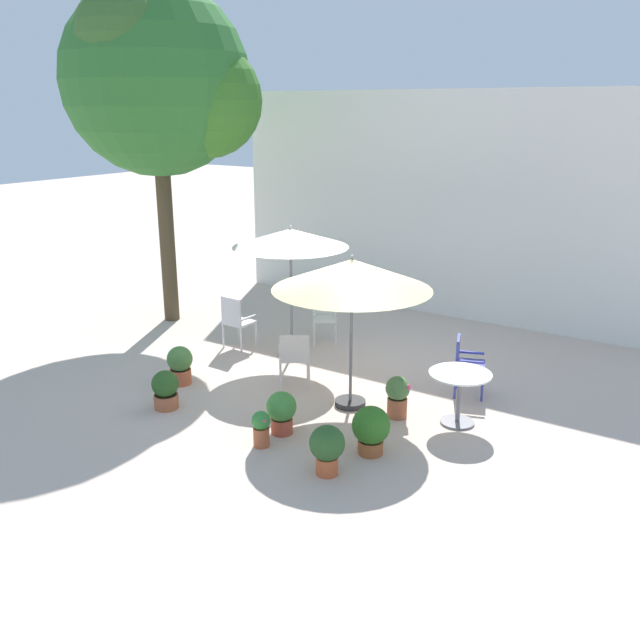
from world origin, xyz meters
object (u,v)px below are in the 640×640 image
object	(u,v)px
patio_umbrella_0	(291,240)
potted_plant_0	(261,427)
shade_tree	(160,80)
patio_chair_3	(466,361)
potted_plant_6	(165,389)
potted_plant_4	(371,428)
patio_chair_0	(236,319)
cafe_table_0	(459,388)
potted_plant_2	(398,395)
potted_plant_5	(180,364)
potted_plant_3	(282,411)
patio_chair_1	(294,355)
potted_plant_1	(327,447)
patio_chair_2	(324,312)
patio_umbrella_1	(352,276)

from	to	relation	value
patio_umbrella_0	potted_plant_0	world-z (taller)	patio_umbrella_0
shade_tree	patio_chair_3	world-z (taller)	shade_tree
potted_plant_6	potted_plant_4	bearing A→B (deg)	7.86
patio_chair_0	potted_plant_6	distance (m)	2.63
cafe_table_0	patio_chair_3	bearing A→B (deg)	107.61
patio_umbrella_0	potted_plant_2	world-z (taller)	patio_umbrella_0
potted_plant_5	shade_tree	bearing A→B (deg)	136.08
shade_tree	potted_plant_5	size ratio (longest dim) A/B	10.41
potted_plant_3	patio_umbrella_0	bearing A→B (deg)	123.10
patio_chair_1	shade_tree	bearing A→B (deg)	159.57
patio_chair_1	potted_plant_2	distance (m)	1.84
potted_plant_1	potted_plant_4	size ratio (longest dim) A/B	0.98
patio_chair_2	potted_plant_0	distance (m)	4.15
potted_plant_3	patio_umbrella_1	bearing A→B (deg)	76.54
potted_plant_4	potted_plant_3	bearing A→B (deg)	-172.91
cafe_table_0	patio_umbrella_0	bearing A→B (deg)	165.08
patio_chair_2	patio_chair_3	distance (m)	3.18
patio_chair_3	potted_plant_0	world-z (taller)	patio_chair_3
shade_tree	potted_plant_3	distance (m)	7.01
potted_plant_2	shade_tree	bearing A→B (deg)	164.48
potted_plant_3	potted_plant_6	size ratio (longest dim) A/B	1.03
patio_chair_0	patio_chair_2	bearing A→B (deg)	47.81
potted_plant_1	patio_chair_0	bearing A→B (deg)	143.04
patio_umbrella_1	cafe_table_0	bearing A→B (deg)	11.08
patio_chair_2	potted_plant_2	world-z (taller)	patio_chair_2
patio_umbrella_1	potted_plant_3	xyz separation A→B (m)	(-0.30, -1.24, -1.59)
patio_umbrella_0	potted_plant_5	xyz separation A→B (m)	(-0.71, -1.95, -1.69)
patio_umbrella_1	patio_chair_3	world-z (taller)	patio_umbrella_1
cafe_table_0	potted_plant_0	bearing A→B (deg)	-132.50
potted_plant_3	potted_plant_5	bearing A→B (deg)	167.88
patio_chair_0	potted_plant_0	world-z (taller)	patio_chair_0
potted_plant_3	potted_plant_4	xyz separation A→B (m)	(1.24, 0.15, 0.02)
patio_chair_0	potted_plant_3	xyz separation A→B (m)	(2.63, -2.22, -0.23)
potted_plant_1	patio_chair_1	bearing A→B (deg)	133.46
patio_chair_2	potted_plant_4	world-z (taller)	patio_chair_2
patio_chair_3	potted_plant_4	world-z (taller)	patio_chair_3
patio_chair_0	potted_plant_1	size ratio (longest dim) A/B	1.56
potted_plant_3	patio_chair_0	bearing A→B (deg)	139.83
patio_umbrella_0	potted_plant_4	xyz separation A→B (m)	(2.83, -2.29, -1.68)
patio_chair_2	potted_plant_2	xyz separation A→B (m)	(2.59, -2.13, -0.22)
patio_chair_0	potted_plant_1	distance (m)	4.63
patio_chair_1	patio_umbrella_1	bearing A→B (deg)	-8.28
patio_chair_3	potted_plant_3	size ratio (longest dim) A/B	1.54
patio_umbrella_1	potted_plant_2	distance (m)	1.75
patio_chair_2	potted_plant_5	xyz separation A→B (m)	(-0.74, -2.91, -0.23)
patio_chair_2	potted_plant_6	distance (m)	3.69
potted_plant_3	potted_plant_0	bearing A→B (deg)	-89.67
patio_umbrella_0	potted_plant_6	size ratio (longest dim) A/B	4.04
patio_umbrella_1	potted_plant_0	xyz separation A→B (m)	(-0.29, -1.67, -1.65)
patio_chair_2	potted_plant_5	world-z (taller)	patio_chair_2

